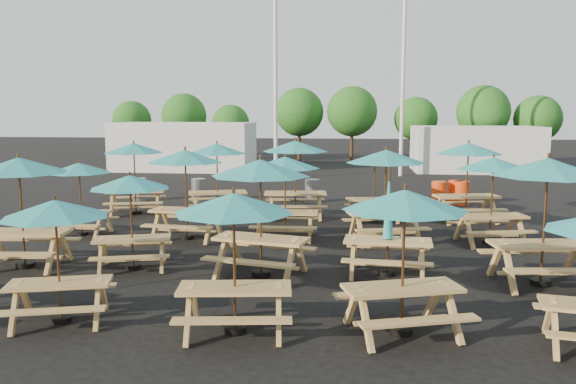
# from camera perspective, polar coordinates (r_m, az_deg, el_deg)

# --- Properties ---
(ground) EXTENTS (120.00, 120.00, 0.00)m
(ground) POSITION_cam_1_polar(r_m,az_deg,el_deg) (14.98, -0.63, -4.97)
(ground) COLOR black
(ground) RESTS_ON ground
(picnic_unit_1) EXTENTS (2.23, 2.23, 2.45)m
(picnic_unit_1) POSITION_cam_1_polar(r_m,az_deg,el_deg) (13.38, -25.65, 1.79)
(picnic_unit_1) COLOR #A68349
(picnic_unit_1) RESTS_ON ground
(picnic_unit_2) EXTENTS (1.73, 1.73, 2.04)m
(picnic_unit_2) POSITION_cam_1_polar(r_m,az_deg,el_deg) (16.42, -20.45, 1.85)
(picnic_unit_2) COLOR #A68349
(picnic_unit_2) RESTS_ON ground
(picnic_unit_3) EXTENTS (2.44, 2.44, 2.41)m
(picnic_unit_3) POSITION_cam_1_polar(r_m,az_deg,el_deg) (19.33, -15.38, 3.87)
(picnic_unit_3) COLOR #A68349
(picnic_unit_3) RESTS_ON ground
(picnic_unit_4) EXTENTS (2.09, 2.09, 2.04)m
(picnic_unit_4) POSITION_cam_1_polar(r_m,az_deg,el_deg) (9.63, -22.55, -2.34)
(picnic_unit_4) COLOR #A68349
(picnic_unit_4) RESTS_ON ground
(picnic_unit_5) EXTENTS (2.13, 2.13, 2.08)m
(picnic_unit_5) POSITION_cam_1_polar(r_m,az_deg,el_deg) (12.47, -15.74, 0.38)
(picnic_unit_5) COLOR #A68349
(picnic_unit_5) RESTS_ON ground
(picnic_unit_6) EXTENTS (2.19, 2.19, 2.43)m
(picnic_unit_6) POSITION_cam_1_polar(r_m,az_deg,el_deg) (15.12, -10.38, 3.00)
(picnic_unit_6) COLOR #A68349
(picnic_unit_6) RESTS_ON ground
(picnic_unit_7) EXTENTS (2.49, 2.49, 2.41)m
(picnic_unit_7) POSITION_cam_1_polar(r_m,az_deg,el_deg) (18.46, -7.24, 3.92)
(picnic_unit_7) COLOR #A68349
(picnic_unit_7) RESTS_ON ground
(picnic_unit_8) EXTENTS (2.06, 2.06, 2.21)m
(picnic_unit_8) POSITION_cam_1_polar(r_m,az_deg,el_deg) (8.48, -5.54, -2.06)
(picnic_unit_8) COLOR #A68349
(picnic_unit_8) RESTS_ON ground
(picnic_unit_9) EXTENTS (2.47, 2.47, 2.46)m
(picnic_unit_9) POSITION_cam_1_polar(r_m,az_deg,el_deg) (11.43, -2.82, 1.68)
(picnic_unit_9) COLOR #A68349
(picnic_unit_9) RESTS_ON ground
(picnic_unit_10) EXTENTS (1.91, 1.91, 2.25)m
(picnic_unit_10) POSITION_cam_1_polar(r_m,az_deg,el_deg) (14.92, -0.30, 2.47)
(picnic_unit_10) COLOR #A68349
(picnic_unit_10) RESTS_ON ground
(picnic_unit_11) EXTENTS (2.32, 2.32, 2.52)m
(picnic_unit_11) POSITION_cam_1_polar(r_m,az_deg,el_deg) (17.88, 0.75, 4.16)
(picnic_unit_11) COLOR #A68349
(picnic_unit_11) RESTS_ON ground
(picnic_unit_12) EXTENTS (2.37, 2.37, 2.27)m
(picnic_unit_12) POSITION_cam_1_polar(r_m,az_deg,el_deg) (8.56, 11.77, -1.77)
(picnic_unit_12) COLOR #A68349
(picnic_unit_12) RESTS_ON ground
(picnic_unit_13) EXTENTS (1.92, 1.71, 2.29)m
(picnic_unit_13) POSITION_cam_1_polar(r_m,az_deg,el_deg) (11.85, 10.12, -3.94)
(picnic_unit_13) COLOR #A68349
(picnic_unit_13) RESTS_ON ground
(picnic_unit_14) EXTENTS (2.49, 2.49, 2.46)m
(picnic_unit_14) POSITION_cam_1_polar(r_m,az_deg,el_deg) (14.72, 9.92, 2.97)
(picnic_unit_14) COLOR #A68349
(picnic_unit_14) RESTS_ON ground
(picnic_unit_15) EXTENTS (2.01, 2.01, 2.15)m
(picnic_unit_15) POSITION_cam_1_polar(r_m,az_deg,el_deg) (17.60, 8.79, 2.95)
(picnic_unit_15) COLOR #A68349
(picnic_unit_15) RESTS_ON ground
(picnic_unit_17) EXTENTS (2.34, 2.34, 2.54)m
(picnic_unit_17) POSITION_cam_1_polar(r_m,az_deg,el_deg) (11.90, 24.86, 1.53)
(picnic_unit_17) COLOR #A68349
(picnic_unit_17) RESTS_ON ground
(picnic_unit_18) EXTENTS (2.24, 2.24, 2.27)m
(picnic_unit_18) POSITION_cam_1_polar(r_m,az_deg,el_deg) (15.25, 20.12, 2.18)
(picnic_unit_18) COLOR #A68349
(picnic_unit_18) RESTS_ON ground
(picnic_unit_19) EXTENTS (2.42, 2.42, 2.48)m
(picnic_unit_19) POSITION_cam_1_polar(r_m,az_deg,el_deg) (18.19, 17.85, 3.73)
(picnic_unit_19) COLOR #A68349
(picnic_unit_19) RESTS_ON ground
(waste_bin_0) EXTENTS (0.55, 0.55, 0.88)m
(waste_bin_0) POSITION_cam_1_polar(r_m,az_deg,el_deg) (22.37, -14.84, 0.24)
(waste_bin_0) COLOR gray
(waste_bin_0) RESTS_ON ground
(waste_bin_1) EXTENTS (0.55, 0.55, 0.88)m
(waste_bin_1) POSITION_cam_1_polar(r_m,az_deg,el_deg) (21.76, -9.08, 0.20)
(waste_bin_1) COLOR gray
(waste_bin_1) RESTS_ON ground
(waste_bin_2) EXTENTS (0.55, 0.55, 0.88)m
(waste_bin_2) POSITION_cam_1_polar(r_m,az_deg,el_deg) (21.30, 2.46, 0.12)
(waste_bin_2) COLOR gray
(waste_bin_2) RESTS_ON ground
(waste_bin_3) EXTENTS (0.55, 0.55, 0.88)m
(waste_bin_3) POSITION_cam_1_polar(r_m,az_deg,el_deg) (21.37, 15.07, -0.12)
(waste_bin_3) COLOR #EA3F0D
(waste_bin_3) RESTS_ON ground
(waste_bin_4) EXTENTS (0.55, 0.55, 0.88)m
(waste_bin_4) POSITION_cam_1_polar(r_m,az_deg,el_deg) (21.67, 17.22, -0.10)
(waste_bin_4) COLOR #EA3F0D
(waste_bin_4) RESTS_ON ground
(waste_bin_5) EXTENTS (0.55, 0.55, 0.88)m
(waste_bin_5) POSITION_cam_1_polar(r_m,az_deg,el_deg) (21.82, 16.64, -0.02)
(waste_bin_5) COLOR #EA3F0D
(waste_bin_5) RESTS_ON ground
(mast_0) EXTENTS (0.20, 0.20, 12.00)m
(mast_0) POSITION_cam_1_polar(r_m,az_deg,el_deg) (28.86, -1.28, 13.27)
(mast_0) COLOR silver
(mast_0) RESTS_ON ground
(mast_1) EXTENTS (0.20, 0.20, 12.00)m
(mast_1) POSITION_cam_1_polar(r_m,az_deg,el_deg) (30.73, 11.65, 12.80)
(mast_1) COLOR silver
(mast_1) RESTS_ON ground
(event_tent_0) EXTENTS (8.00, 4.00, 2.80)m
(event_tent_0) POSITION_cam_1_polar(r_m,az_deg,el_deg) (33.98, -10.47, 4.59)
(event_tent_0) COLOR silver
(event_tent_0) RESTS_ON ground
(event_tent_1) EXTENTS (7.00, 4.00, 2.60)m
(event_tent_1) POSITION_cam_1_polar(r_m,az_deg,el_deg) (34.33, 18.48, 4.18)
(event_tent_1) COLOR silver
(event_tent_1) RESTS_ON ground
(tree_0) EXTENTS (2.80, 2.80, 4.24)m
(tree_0) POSITION_cam_1_polar(r_m,az_deg,el_deg) (42.78, -15.58, 7.04)
(tree_0) COLOR #382314
(tree_0) RESTS_ON ground
(tree_1) EXTENTS (3.11, 3.11, 4.72)m
(tree_1) POSITION_cam_1_polar(r_m,az_deg,el_deg) (40.08, -10.51, 7.61)
(tree_1) COLOR #382314
(tree_1) RESTS_ON ground
(tree_2) EXTENTS (2.59, 2.59, 3.93)m
(tree_2) POSITION_cam_1_polar(r_m,az_deg,el_deg) (39.01, -5.84, 6.92)
(tree_2) COLOR #382314
(tree_2) RESTS_ON ground
(tree_3) EXTENTS (3.36, 3.36, 5.09)m
(tree_3) POSITION_cam_1_polar(r_m,az_deg,el_deg) (39.36, 1.15, 8.10)
(tree_3) COLOR #382314
(tree_3) RESTS_ON ground
(tree_4) EXTENTS (3.41, 3.41, 5.17)m
(tree_4) POSITION_cam_1_polar(r_m,az_deg,el_deg) (38.75, 6.53, 8.13)
(tree_4) COLOR #382314
(tree_4) RESTS_ON ground
(tree_5) EXTENTS (2.94, 2.94, 4.45)m
(tree_5) POSITION_cam_1_polar(r_m,az_deg,el_deg) (39.42, 12.87, 7.27)
(tree_5) COLOR #382314
(tree_5) RESTS_ON ground
(tree_6) EXTENTS (3.38, 3.38, 5.13)m
(tree_6) POSITION_cam_1_polar(r_m,az_deg,el_deg) (38.34, 19.21, 7.69)
(tree_6) COLOR #382314
(tree_6) RESTS_ON ground
(tree_7) EXTENTS (2.95, 2.95, 4.48)m
(tree_7) POSITION_cam_1_polar(r_m,az_deg,el_deg) (39.26, 24.04, 6.81)
(tree_7) COLOR #382314
(tree_7) RESTS_ON ground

